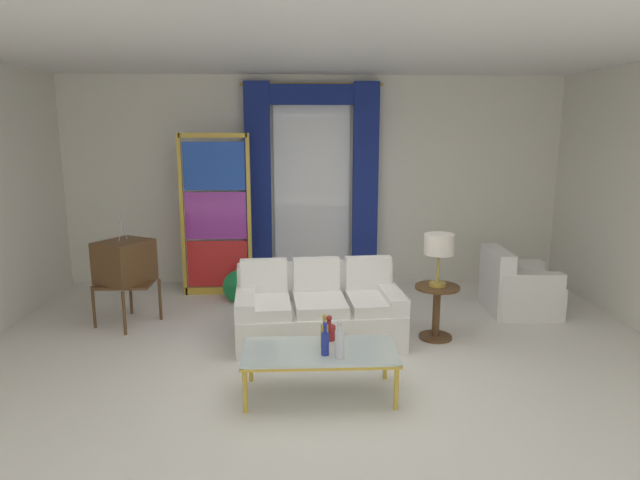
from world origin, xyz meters
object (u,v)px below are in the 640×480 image
(table_lamp_brass, at_px, (439,247))
(round_side_table, at_px, (436,307))
(bottle_ruby_flask, at_px, (325,342))
(peacock_figurine, at_px, (239,288))
(bottle_blue_decanter, at_px, (340,342))
(armchair_white, at_px, (516,289))
(bottle_amber_squat, at_px, (324,334))
(stained_glass_divider, at_px, (216,219))
(vintage_tv, at_px, (125,264))
(coffee_table, at_px, (320,354))
(couch_white_long, at_px, (318,311))
(bottle_crystal_tall, at_px, (329,331))

(table_lamp_brass, bearing_deg, round_side_table, -153.43)
(bottle_ruby_flask, height_order, table_lamp_brass, table_lamp_brass)
(bottle_ruby_flask, relative_size, peacock_figurine, 0.48)
(bottle_blue_decanter, relative_size, armchair_white, 0.39)
(bottle_amber_squat, height_order, bottle_ruby_flask, bottle_amber_squat)
(armchair_white, bearing_deg, stained_glass_divider, 166.67)
(vintage_tv, height_order, round_side_table, vintage_tv)
(bottle_ruby_flask, bearing_deg, armchair_white, 41.45)
(bottle_ruby_flask, distance_m, table_lamp_brass, 1.94)
(bottle_amber_squat, bearing_deg, round_side_table, 43.17)
(coffee_table, bearing_deg, couch_white_long, 88.30)
(bottle_blue_decanter, bearing_deg, peacock_figurine, 112.14)
(peacock_figurine, bearing_deg, stained_glass_divider, 125.72)
(bottle_amber_squat, bearing_deg, peacock_figurine, 111.70)
(round_side_table, bearing_deg, bottle_crystal_tall, -140.32)
(bottle_blue_decanter, height_order, peacock_figurine, bottle_blue_decanter)
(bottle_blue_decanter, distance_m, vintage_tv, 3.10)
(bottle_amber_squat, relative_size, peacock_figurine, 0.50)
(couch_white_long, bearing_deg, coffee_table, -91.70)
(couch_white_long, xyz_separation_m, bottle_crystal_tall, (0.05, -1.08, 0.18))
(armchair_white, height_order, round_side_table, armchair_white)
(coffee_table, bearing_deg, bottle_blue_decanter, -46.59)
(coffee_table, bearing_deg, peacock_figurine, 110.40)
(round_side_table, distance_m, table_lamp_brass, 0.67)
(bottle_blue_decanter, distance_m, stained_glass_divider, 3.52)
(stained_glass_divider, bearing_deg, table_lamp_brass, -33.99)
(couch_white_long, height_order, bottle_blue_decanter, couch_white_long)
(bottle_amber_squat, relative_size, table_lamp_brass, 0.52)
(armchair_white, height_order, table_lamp_brass, table_lamp_brass)
(couch_white_long, relative_size, bottle_crystal_tall, 8.03)
(bottle_crystal_tall, relative_size, vintage_tv, 0.17)
(round_side_table, bearing_deg, peacock_figurine, 150.24)
(bottle_ruby_flask, bearing_deg, stained_glass_divider, 112.94)
(bottle_blue_decanter, xyz_separation_m, bottle_amber_squat, (-0.11, 0.22, -0.01))
(bottle_ruby_flask, distance_m, round_side_table, 1.88)
(couch_white_long, xyz_separation_m, peacock_figurine, (-0.99, 1.24, -0.08))
(coffee_table, distance_m, armchair_white, 3.30)
(bottle_crystal_tall, relative_size, bottle_ruby_flask, 0.79)
(coffee_table, xyz_separation_m, bottle_ruby_flask, (0.04, -0.10, 0.15))
(bottle_amber_squat, xyz_separation_m, table_lamp_brass, (1.28, 1.20, 0.50))
(bottle_crystal_tall, height_order, bottle_amber_squat, bottle_amber_squat)
(bottle_crystal_tall, bearing_deg, stained_glass_divider, 116.28)
(bottle_blue_decanter, xyz_separation_m, bottle_ruby_flask, (-0.12, 0.06, -0.02))
(bottle_ruby_flask, bearing_deg, couch_white_long, 90.08)
(bottle_ruby_flask, xyz_separation_m, armchair_white, (2.50, 2.21, -0.23))
(bottle_blue_decanter, bearing_deg, bottle_ruby_flask, 151.16)
(couch_white_long, relative_size, stained_glass_divider, 0.82)
(couch_white_long, height_order, bottle_crystal_tall, couch_white_long)
(armchair_white, distance_m, table_lamp_brass, 1.66)
(armchair_white, distance_m, stained_glass_divider, 4.00)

